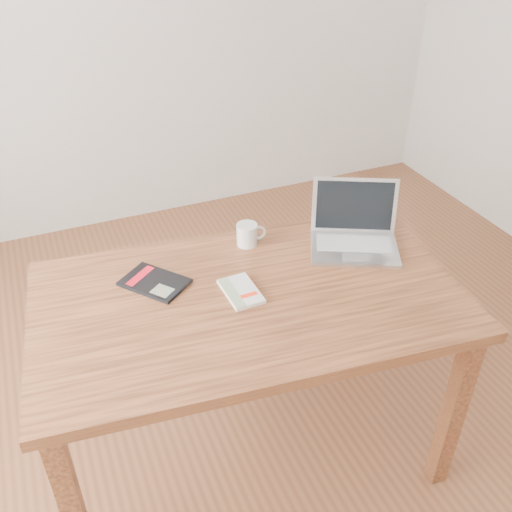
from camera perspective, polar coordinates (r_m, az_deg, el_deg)
name	(u,v)px	position (r m, az deg, el deg)	size (l,w,h in m)	color
room	(257,119)	(1.48, 0.07, 13.58)	(4.04, 4.04, 2.70)	brown
desk	(249,316)	(1.88, -0.70, -6.07)	(1.44, 0.92, 0.75)	brown
white_guidebook	(241,291)	(1.83, -1.53, -3.56)	(0.11, 0.17, 0.01)	silver
black_guidebook	(154,282)	(1.90, -10.12, -2.60)	(0.24, 0.25, 0.01)	black
laptop	(354,233)	(2.07, 9.81, 2.31)	(0.39, 0.37, 0.22)	silver
coffee_mug	(248,234)	(2.04, -0.84, 2.21)	(0.11, 0.08, 0.08)	white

